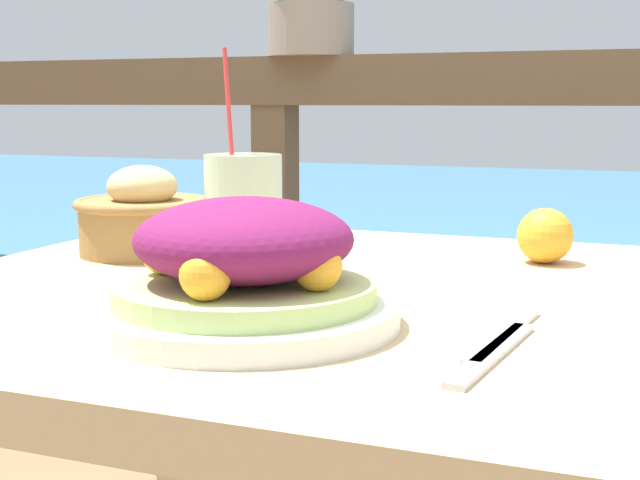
# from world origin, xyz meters

# --- Properties ---
(patio_table) EXTENTS (0.99, 0.78, 0.76)m
(patio_table) POSITION_xyz_m (0.00, 0.00, 0.64)
(patio_table) COLOR tan
(patio_table) RESTS_ON ground_plane
(railing_fence) EXTENTS (2.80, 0.08, 1.03)m
(railing_fence) POSITION_xyz_m (0.00, 0.73, 0.74)
(railing_fence) COLOR brown
(railing_fence) RESTS_ON ground_plane
(sea_backdrop) EXTENTS (12.00, 4.00, 0.49)m
(sea_backdrop) POSITION_xyz_m (0.00, 3.23, 0.25)
(sea_backdrop) COLOR teal
(sea_backdrop) RESTS_ON ground_plane
(salad_plate) EXTENTS (0.26, 0.26, 0.11)m
(salad_plate) POSITION_xyz_m (-0.07, -0.17, 0.80)
(salad_plate) COLOR white
(salad_plate) RESTS_ON patio_table
(drink_glass) EXTENTS (0.09, 0.09, 0.25)m
(drink_glass) POSITION_xyz_m (-0.19, 0.06, 0.82)
(drink_glass) COLOR beige
(drink_glass) RESTS_ON patio_table
(bread_basket) EXTENTS (0.17, 0.17, 0.11)m
(bread_basket) POSITION_xyz_m (-0.35, 0.10, 0.80)
(bread_basket) COLOR olive
(bread_basket) RESTS_ON patio_table
(fork) EXTENTS (0.03, 0.18, 0.00)m
(fork) POSITION_xyz_m (0.14, -0.14, 0.76)
(fork) COLOR silver
(fork) RESTS_ON patio_table
(knife) EXTENTS (0.03, 0.18, 0.00)m
(knife) POSITION_xyz_m (0.14, -0.19, 0.76)
(knife) COLOR silver
(knife) RESTS_ON patio_table
(orange_near_basket) EXTENTS (0.06, 0.06, 0.06)m
(orange_near_basket) POSITION_xyz_m (0.12, 0.22, 0.79)
(orange_near_basket) COLOR #F9A328
(orange_near_basket) RESTS_ON patio_table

